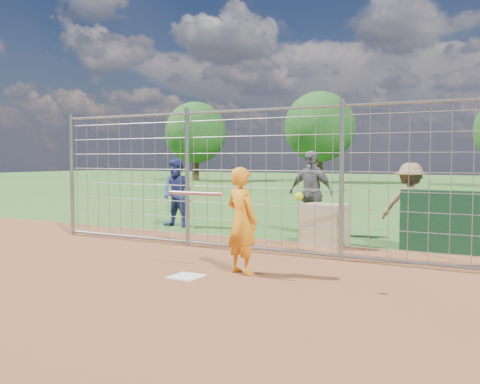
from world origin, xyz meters
The scene contains 11 objects.
ground centered at (0.00, 0.00, 0.00)m, with size 100.00×100.00×0.00m, color #2D591E.
infield_dirt centered at (0.00, -3.00, 0.01)m, with size 18.00×18.00×0.00m, color brown.
home_plate centered at (0.00, -0.20, 0.01)m, with size 0.43×0.43×0.02m, color silver.
dugout_wall centered at (3.40, 3.60, 0.55)m, with size 2.60×0.20×1.10m, color #11381E.
batter centered at (0.57, 0.37, 0.77)m, with size 0.56×0.37×1.54m, color orange.
bystander_a centered at (-3.32, 4.21, 0.83)m, with size 0.81×0.63×1.66m, color navy.
bystander_b centered at (-0.03, 4.56, 0.91)m, with size 1.07×0.45×1.83m, color slate.
bystander_c centered at (2.18, 4.01, 0.79)m, with size 1.02×0.59×1.58m, color olive.
equipment_bin centered at (0.76, 3.29, 0.40)m, with size 0.80×0.55×0.80m, color tan.
equipment_in_play centered at (0.41, -0.01, 1.17)m, with size 2.11×0.20×0.10m.
backstop_fence centered at (0.00, 2.00, 1.26)m, with size 9.08×0.08×2.60m.
Camera 1 is at (4.22, -6.28, 1.66)m, focal length 40.00 mm.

